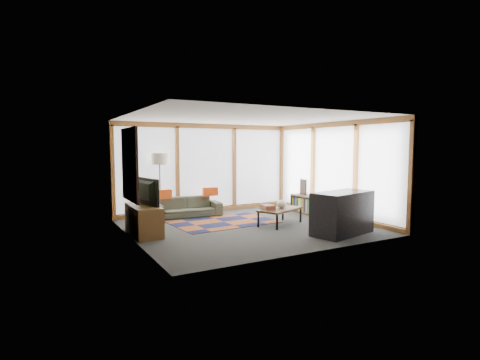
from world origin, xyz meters
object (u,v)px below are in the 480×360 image
sofa (187,207)px  floor_lamp (160,185)px  television (143,192)px  bar_counter (342,213)px  bookshelf (317,207)px  tv_console (144,220)px  coffee_table (280,217)px

sofa → floor_lamp: 0.95m
television → bar_counter: television is taller
sofa → bar_counter: bearing=-52.2°
bookshelf → floor_lamp: bearing=154.0°
tv_console → bar_counter: bar_counter is taller
floor_lamp → tv_console: (-0.94, -1.86, -0.56)m
tv_console → television: (0.01, 0.04, 0.62)m
sofa → tv_console: bearing=-129.3°
television → bar_counter: 4.40m
sofa → bookshelf: bearing=-20.6°
television → sofa: bearing=-55.3°
sofa → coffee_table: bearing=-46.8°
tv_console → television: 0.62m
floor_lamp → bookshelf: 4.41m
bookshelf → television: bearing=178.9°
bookshelf → television: 4.90m
bookshelf → sofa: bearing=153.2°
tv_console → television: bearing=72.0°
coffee_table → television: bearing=169.4°
tv_console → television: size_ratio=1.26×
bookshelf → coffee_table: bearing=-162.6°
sofa → coffee_table: sofa is taller
floor_lamp → tv_console: floor_lamp is taller
television → tv_console: bearing=152.7°
tv_console → bar_counter: (3.86, -2.05, 0.15)m
bookshelf → tv_console: tv_console is taller
tv_console → bar_counter: bearing=-28.0°
sofa → floor_lamp: size_ratio=1.05×
floor_lamp → bookshelf: size_ratio=0.86×
bookshelf → tv_console: bearing=179.4°
bookshelf → bar_counter: 2.25m
floor_lamp → bar_counter: bearing=-53.2°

